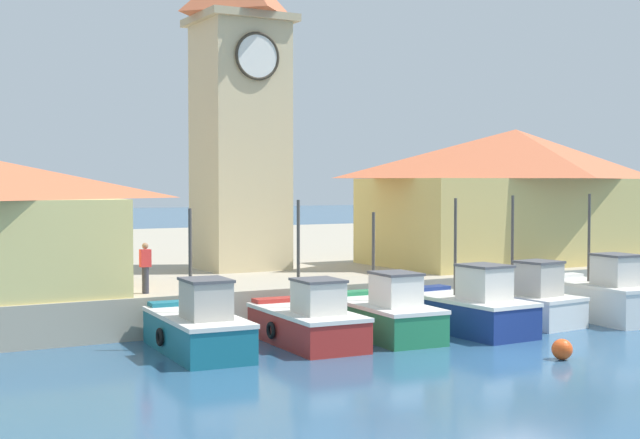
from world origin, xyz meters
TOP-DOWN VIEW (x-y plane):
  - ground_plane at (0.00, 0.00)m, footprint 300.00×300.00m
  - quay_wharf at (0.00, 27.86)m, footprint 120.00×40.00m
  - fishing_boat_far_left at (-7.51, 5.10)m, footprint 2.22×4.94m
  - fishing_boat_left_outer at (-4.13, 4.82)m, footprint 2.24×4.76m
  - fishing_boat_left_inner at (-1.44, 4.80)m, footprint 2.23×4.91m
  - fishing_boat_mid_left at (1.45, 4.23)m, footprint 2.28×4.88m
  - fishing_boat_center at (4.27, 4.72)m, footprint 2.43×4.26m
  - fishing_boat_mid_right at (7.18, 4.03)m, footprint 2.28×4.75m
  - clock_tower at (-1.83, 14.95)m, footprint 3.73×3.73m
  - warehouse_right at (10.17, 11.94)m, footprint 13.34×6.81m
  - mooring_buoy at (0.88, -0.58)m, footprint 0.57×0.57m
  - dock_worker_near_tower at (-7.82, 8.87)m, footprint 0.34×0.22m

SIDE VIEW (x-z plane):
  - ground_plane at x=0.00m, z-range 0.00..0.00m
  - mooring_buoy at x=0.88m, z-range 0.00..0.57m
  - quay_wharf at x=0.00m, z-range 0.00..1.31m
  - fishing_boat_left_outer at x=-4.13m, z-range -1.47..2.85m
  - fishing_boat_left_inner at x=-1.44m, z-range -1.24..2.66m
  - fishing_boat_center at x=4.27m, z-range -1.48..2.92m
  - fishing_boat_far_left at x=-7.51m, z-range -1.32..2.78m
  - fishing_boat_mid_left at x=1.45m, z-range -1.41..2.92m
  - fishing_boat_mid_right at x=7.18m, z-range -1.39..3.05m
  - dock_worker_near_tower at x=-7.82m, z-range 1.35..2.97m
  - warehouse_right at x=10.17m, z-range 1.38..7.28m
  - clock_tower at x=-1.83m, z-range 0.85..15.06m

